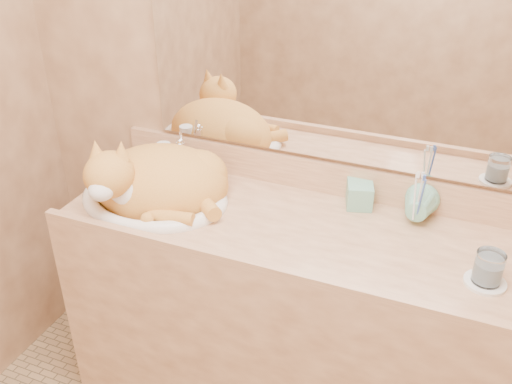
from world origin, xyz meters
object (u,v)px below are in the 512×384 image
at_px(cat, 154,178).
at_px(soap_dispenser, 362,188).
at_px(vanity_counter, 296,326).
at_px(sink_basin, 153,179).
at_px(water_glass, 489,268).
at_px(toothbrush_cup, 415,214).

xyz_separation_m(cat, soap_dispenser, (0.68, 0.19, 0.01)).
distance_m(vanity_counter, sink_basin, 0.74).
xyz_separation_m(vanity_counter, soap_dispenser, (0.16, 0.17, 0.52)).
height_order(cat, soap_dispenser, cat).
bearing_deg(water_glass, sink_basin, 177.40).
distance_m(soap_dispenser, water_glass, 0.48).
height_order(soap_dispenser, toothbrush_cup, soap_dispenser).
distance_m(vanity_counter, toothbrush_cup, 0.60).
bearing_deg(toothbrush_cup, sink_basin, -169.49).
bearing_deg(soap_dispenser, water_glass, -46.38).
height_order(sink_basin, soap_dispenser, soap_dispenser).
height_order(sink_basin, water_glass, sink_basin).
xyz_separation_m(vanity_counter, cat, (-0.53, -0.02, 0.51)).
distance_m(sink_basin, soap_dispenser, 0.72).
distance_m(cat, water_glass, 1.10).
height_order(vanity_counter, soap_dispenser, soap_dispenser).
xyz_separation_m(soap_dispenser, water_glass, (0.42, -0.24, -0.04)).
bearing_deg(cat, water_glass, -21.11).
bearing_deg(cat, toothbrush_cup, -7.92).
xyz_separation_m(vanity_counter, toothbrush_cup, (0.34, 0.14, 0.48)).
distance_m(sink_basin, toothbrush_cup, 0.89).
height_order(soap_dispenser, water_glass, soap_dispenser).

